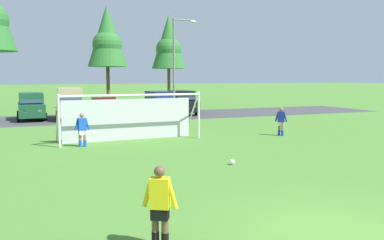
{
  "coord_description": "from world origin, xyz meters",
  "views": [
    {
      "loc": [
        -5.86,
        -6.3,
        3.32
      ],
      "look_at": [
        -0.08,
        7.94,
        1.65
      ],
      "focal_mm": 36.4,
      "sensor_mm": 36.0,
      "label": 1
    }
  ],
  "objects_px": {
    "referee": "(160,207)",
    "parked_car_slot_center": "(160,103)",
    "soccer_goal": "(130,116)",
    "player_defender_far": "(82,130)",
    "parked_car_slot_left": "(70,103)",
    "parked_car_slot_center_left": "(104,106)",
    "soccer_ball": "(232,162)",
    "street_lamp": "(176,68)",
    "player_midfield_center": "(281,121)",
    "parked_car_slot_center_right": "(182,102)",
    "parked_car_slot_far_left": "(31,106)"
  },
  "relations": [
    {
      "from": "referee",
      "to": "parked_car_slot_center",
      "type": "xyz_separation_m",
      "value": [
        8.01,
        25.54,
        0.29
      ]
    },
    {
      "from": "soccer_goal",
      "to": "player_defender_far",
      "type": "distance_m",
      "value": 2.86
    },
    {
      "from": "parked_car_slot_left",
      "to": "parked_car_slot_center_left",
      "type": "relative_size",
      "value": 1.13
    },
    {
      "from": "parked_car_slot_left",
      "to": "soccer_ball",
      "type": "bearing_deg",
      "value": -77.64
    },
    {
      "from": "soccer_goal",
      "to": "street_lamp",
      "type": "relative_size",
      "value": 0.95
    },
    {
      "from": "player_midfield_center",
      "to": "street_lamp",
      "type": "height_order",
      "value": "street_lamp"
    },
    {
      "from": "referee",
      "to": "player_defender_far",
      "type": "height_order",
      "value": "same"
    },
    {
      "from": "parked_car_slot_center_left",
      "to": "parked_car_slot_center",
      "type": "xyz_separation_m",
      "value": [
        4.6,
        -1.58,
        0.24
      ]
    },
    {
      "from": "soccer_ball",
      "to": "parked_car_slot_center_right",
      "type": "relative_size",
      "value": 0.05
    },
    {
      "from": "player_midfield_center",
      "to": "parked_car_slot_left",
      "type": "height_order",
      "value": "parked_car_slot_left"
    },
    {
      "from": "player_defender_far",
      "to": "street_lamp",
      "type": "relative_size",
      "value": 0.21
    },
    {
      "from": "parked_car_slot_left",
      "to": "street_lamp",
      "type": "xyz_separation_m",
      "value": [
        7.7,
        -3.83,
        2.75
      ]
    },
    {
      "from": "referee",
      "to": "player_midfield_center",
      "type": "distance_m",
      "value": 16.01
    },
    {
      "from": "player_defender_far",
      "to": "parked_car_slot_left",
      "type": "xyz_separation_m",
      "value": [
        0.57,
        13.41,
        0.52
      ]
    },
    {
      "from": "street_lamp",
      "to": "player_midfield_center",
      "type": "bearing_deg",
      "value": -74.61
    },
    {
      "from": "player_defender_far",
      "to": "parked_car_slot_left",
      "type": "distance_m",
      "value": 13.44
    },
    {
      "from": "soccer_goal",
      "to": "parked_car_slot_center_left",
      "type": "relative_size",
      "value": 1.73
    },
    {
      "from": "soccer_goal",
      "to": "parked_car_slot_center",
      "type": "xyz_separation_m",
      "value": [
        5.5,
        12.25,
        -0.18
      ]
    },
    {
      "from": "parked_car_slot_center_left",
      "to": "parked_car_slot_far_left",
      "type": "bearing_deg",
      "value": -172.89
    },
    {
      "from": "soccer_ball",
      "to": "parked_car_slot_left",
      "type": "distance_m",
      "value": 20.15
    },
    {
      "from": "parked_car_slot_far_left",
      "to": "street_lamp",
      "type": "xyz_separation_m",
      "value": [
        10.61,
        -4.6,
        2.98
      ]
    },
    {
      "from": "player_midfield_center",
      "to": "parked_car_slot_center_right",
      "type": "xyz_separation_m",
      "value": [
        -0.6,
        14.7,
        0.29
      ]
    },
    {
      "from": "parked_car_slot_left",
      "to": "soccer_goal",
      "type": "bearing_deg",
      "value": -80.62
    },
    {
      "from": "parked_car_slot_left",
      "to": "referee",
      "type": "bearing_deg",
      "value": -91.04
    },
    {
      "from": "parked_car_slot_center_left",
      "to": "referee",
      "type": "bearing_deg",
      "value": -97.15
    },
    {
      "from": "parked_car_slot_center_left",
      "to": "parked_car_slot_center",
      "type": "bearing_deg",
      "value": -19.0
    },
    {
      "from": "soccer_ball",
      "to": "street_lamp",
      "type": "height_order",
      "value": "street_lamp"
    },
    {
      "from": "player_defender_far",
      "to": "parked_car_slot_center_left",
      "type": "height_order",
      "value": "parked_car_slot_center_left"
    },
    {
      "from": "parked_car_slot_left",
      "to": "parked_car_slot_center_right",
      "type": "height_order",
      "value": "parked_car_slot_left"
    },
    {
      "from": "referee",
      "to": "street_lamp",
      "type": "height_order",
      "value": "street_lamp"
    },
    {
      "from": "parked_car_slot_center_right",
      "to": "street_lamp",
      "type": "xyz_separation_m",
      "value": [
        -2.18,
        -4.57,
        2.98
      ]
    },
    {
      "from": "soccer_goal",
      "to": "player_defender_far",
      "type": "height_order",
      "value": "soccer_goal"
    },
    {
      "from": "parked_car_slot_center_right",
      "to": "street_lamp",
      "type": "distance_m",
      "value": 5.88
    },
    {
      "from": "parked_car_slot_far_left",
      "to": "parked_car_slot_left",
      "type": "height_order",
      "value": "parked_car_slot_left"
    },
    {
      "from": "parked_car_slot_left",
      "to": "parked_car_slot_center_right",
      "type": "distance_m",
      "value": 9.91
    },
    {
      "from": "player_midfield_center",
      "to": "player_defender_far",
      "type": "height_order",
      "value": "same"
    },
    {
      "from": "soccer_goal",
      "to": "parked_car_slot_center",
      "type": "distance_m",
      "value": 13.43
    },
    {
      "from": "referee",
      "to": "parked_car_slot_center_left",
      "type": "height_order",
      "value": "parked_car_slot_center_left"
    },
    {
      "from": "soccer_goal",
      "to": "parked_car_slot_center",
      "type": "height_order",
      "value": "soccer_goal"
    },
    {
      "from": "player_midfield_center",
      "to": "parked_car_slot_center",
      "type": "bearing_deg",
      "value": 101.99
    },
    {
      "from": "parked_car_slot_left",
      "to": "parked_car_slot_far_left",
      "type": "bearing_deg",
      "value": 165.19
    },
    {
      "from": "soccer_goal",
      "to": "parked_car_slot_center_left",
      "type": "xyz_separation_m",
      "value": [
        0.9,
        13.84,
        -0.42
      ]
    },
    {
      "from": "soccer_ball",
      "to": "street_lamp",
      "type": "bearing_deg",
      "value": 77.88
    },
    {
      "from": "player_midfield_center",
      "to": "parked_car_slot_center_left",
      "type": "distance_m",
      "value": 17.2
    },
    {
      "from": "referee",
      "to": "parked_car_slot_center",
      "type": "distance_m",
      "value": 26.77
    },
    {
      "from": "street_lamp",
      "to": "parked_car_slot_far_left",
      "type": "bearing_deg",
      "value": 156.57
    },
    {
      "from": "soccer_ball",
      "to": "parked_car_slot_center_right",
      "type": "xyz_separation_m",
      "value": [
        5.58,
        20.39,
        1.0
      ]
    },
    {
      "from": "referee",
      "to": "parked_car_slot_left",
      "type": "bearing_deg",
      "value": 88.96
    },
    {
      "from": "parked_car_slot_center_right",
      "to": "soccer_goal",
      "type": "bearing_deg",
      "value": -120.94
    },
    {
      "from": "player_midfield_center",
      "to": "soccer_ball",
      "type": "bearing_deg",
      "value": -137.37
    }
  ]
}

